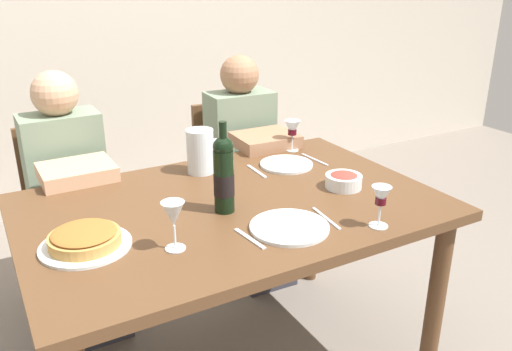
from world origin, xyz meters
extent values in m
cube|color=brown|center=(0.00, 0.00, 0.74)|extent=(1.50, 1.00, 0.04)
cylinder|color=brown|center=(0.67, -0.42, 0.36)|extent=(0.07, 0.07, 0.72)
cylinder|color=brown|center=(-0.67, 0.42, 0.36)|extent=(0.07, 0.07, 0.72)
cylinder|color=brown|center=(0.67, 0.42, 0.36)|extent=(0.07, 0.07, 0.72)
cylinder|color=black|center=(-0.05, -0.05, 0.87)|extent=(0.07, 0.07, 0.23)
sphere|color=black|center=(-0.05, -0.05, 1.00)|extent=(0.07, 0.07, 0.07)
cylinder|color=black|center=(-0.05, -0.05, 1.05)|extent=(0.03, 0.03, 0.08)
cylinder|color=black|center=(-0.05, -0.05, 0.86)|extent=(0.07, 0.07, 0.08)
cylinder|color=silver|center=(0.03, 0.34, 0.85)|extent=(0.11, 0.11, 0.19)
cylinder|color=silver|center=(0.03, 0.34, 0.82)|extent=(0.10, 0.10, 0.11)
torus|color=silver|center=(0.10, 0.34, 0.86)|extent=(0.07, 0.01, 0.07)
cylinder|color=silver|center=(-0.55, -0.08, 0.77)|extent=(0.28, 0.28, 0.01)
cylinder|color=#C18E47|center=(-0.55, -0.08, 0.79)|extent=(0.22, 0.22, 0.03)
ellipsoid|color=#9E6028|center=(-0.55, -0.08, 0.81)|extent=(0.20, 0.20, 0.02)
cylinder|color=silver|center=(0.45, -0.09, 0.79)|extent=(0.14, 0.14, 0.05)
ellipsoid|color=#B2382D|center=(0.45, -0.09, 0.80)|extent=(0.12, 0.12, 0.04)
cylinder|color=silver|center=(-0.31, -0.22, 0.76)|extent=(0.06, 0.06, 0.00)
cylinder|color=silver|center=(-0.31, -0.22, 0.80)|extent=(0.01, 0.01, 0.08)
cone|color=silver|center=(-0.31, -0.22, 0.88)|extent=(0.07, 0.07, 0.08)
cylinder|color=silver|center=(0.34, -0.41, 0.76)|extent=(0.06, 0.06, 0.00)
cylinder|color=silver|center=(0.34, -0.41, 0.80)|extent=(0.01, 0.01, 0.07)
cone|color=silver|center=(0.34, -0.41, 0.87)|extent=(0.07, 0.07, 0.07)
cylinder|color=#470A14|center=(0.34, -0.41, 0.85)|extent=(0.04, 0.04, 0.02)
cylinder|color=silver|center=(0.52, 0.39, 0.76)|extent=(0.06, 0.06, 0.00)
cylinder|color=silver|center=(0.52, 0.39, 0.80)|extent=(0.01, 0.01, 0.07)
cone|color=silver|center=(0.52, 0.39, 0.87)|extent=(0.07, 0.07, 0.07)
cylinder|color=#470A14|center=(0.52, 0.39, 0.85)|extent=(0.04, 0.04, 0.03)
cylinder|color=silver|center=(0.38, 0.23, 0.77)|extent=(0.23, 0.23, 0.01)
cylinder|color=silver|center=(0.07, -0.28, 0.77)|extent=(0.27, 0.27, 0.01)
cube|color=silver|center=(0.23, 0.23, 0.76)|extent=(0.02, 0.16, 0.00)
cube|color=silver|center=(0.53, 0.23, 0.76)|extent=(0.02, 0.18, 0.00)
cube|color=silver|center=(0.22, -0.28, 0.76)|extent=(0.03, 0.18, 0.00)
cube|color=silver|center=(-0.08, -0.28, 0.76)|extent=(0.03, 0.16, 0.00)
cube|color=brown|center=(-0.45, 0.84, 0.46)|extent=(0.41, 0.41, 0.02)
cube|color=brown|center=(-0.45, 1.02, 0.67)|extent=(0.36, 0.04, 0.40)
cylinder|color=brown|center=(-0.62, 0.66, 0.23)|extent=(0.04, 0.04, 0.45)
cylinder|color=brown|center=(-0.28, 0.67, 0.23)|extent=(0.04, 0.04, 0.45)
cylinder|color=brown|center=(-0.62, 1.00, 0.23)|extent=(0.04, 0.04, 0.45)
cylinder|color=brown|center=(-0.28, 1.01, 0.23)|extent=(0.04, 0.04, 0.45)
cube|color=gray|center=(-0.45, 0.80, 0.72)|extent=(0.34, 0.20, 0.50)
sphere|color=tan|center=(-0.45, 0.80, 1.06)|extent=(0.20, 0.20, 0.20)
cube|color=#33333D|center=(-0.45, 0.61, 0.47)|extent=(0.31, 0.38, 0.14)
cube|color=#33333D|center=(-0.45, 0.46, 0.20)|extent=(0.27, 0.12, 0.40)
cube|color=tan|center=(-0.45, 0.52, 0.79)|extent=(0.29, 0.24, 0.06)
cube|color=brown|center=(0.45, 0.83, 0.46)|extent=(0.41, 0.41, 0.02)
cube|color=brown|center=(0.46, 1.02, 0.67)|extent=(0.36, 0.04, 0.40)
cylinder|color=brown|center=(0.27, 0.67, 0.23)|extent=(0.04, 0.04, 0.45)
cylinder|color=brown|center=(0.61, 0.66, 0.23)|extent=(0.04, 0.04, 0.45)
cylinder|color=brown|center=(0.29, 1.01, 0.23)|extent=(0.04, 0.04, 0.45)
cylinder|color=brown|center=(0.63, 1.00, 0.23)|extent=(0.04, 0.04, 0.45)
cube|color=gray|center=(0.45, 0.79, 0.72)|extent=(0.35, 0.21, 0.50)
sphere|color=#9E7051|center=(0.45, 0.79, 1.06)|extent=(0.20, 0.20, 0.20)
cube|color=#33333D|center=(0.44, 0.60, 0.47)|extent=(0.32, 0.39, 0.14)
cube|color=#33333D|center=(0.44, 0.45, 0.20)|extent=(0.28, 0.13, 0.40)
cube|color=#9E7051|center=(0.44, 0.51, 0.79)|extent=(0.30, 0.25, 0.06)
camera|label=1|loc=(-0.78, -1.58, 1.56)|focal=36.80mm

